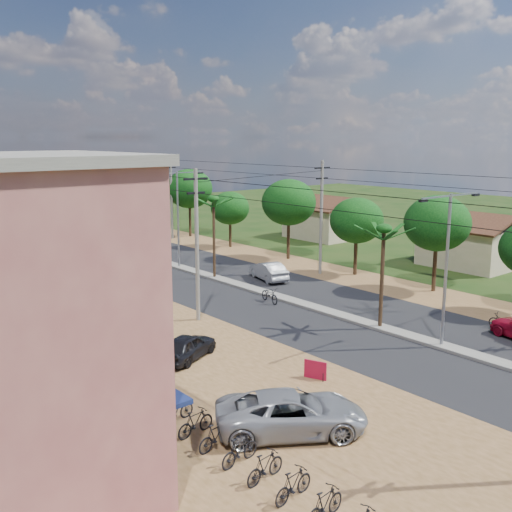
{
  "coord_description": "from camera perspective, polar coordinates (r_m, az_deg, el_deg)",
  "views": [
    {
      "loc": [
        -26.32,
        -16.49,
        10.74
      ],
      "look_at": [
        -1.4,
        13.33,
        3.0
      ],
      "focal_mm": 42.0,
      "sensor_mm": 36.0,
      "label": 1
    }
  ],
  "objects": [
    {
      "name": "ground",
      "position": [
        32.86,
        17.22,
        -8.34
      ],
      "size": [
        160.0,
        160.0,
        0.0
      ],
      "primitive_type": "plane",
      "color": "black",
      "rests_on": "ground"
    },
    {
      "name": "road",
      "position": [
        42.41,
        0.01,
        -3.38
      ],
      "size": [
        12.0,
        110.0,
        0.04
      ],
      "primitive_type": "cube",
      "color": "black",
      "rests_on": "ground"
    },
    {
      "name": "median",
      "position": [
        44.67,
        -2.46,
        -2.54
      ],
      "size": [
        1.0,
        90.0,
        0.18
      ],
      "primitive_type": "cube",
      "color": "#605E56",
      "rests_on": "ground"
    },
    {
      "name": "dirt_lot_west",
      "position": [
        29.03,
        -14.24,
        -10.78
      ],
      "size": [
        18.0,
        46.0,
        0.04
      ],
      "primitive_type": "cube",
      "color": "brown",
      "rests_on": "ground"
    },
    {
      "name": "dirt_shoulder_east",
      "position": [
        48.15,
        7.8,
        -1.71
      ],
      "size": [
        5.0,
        90.0,
        0.03
      ],
      "primitive_type": "cube",
      "color": "brown",
      "rests_on": "ground"
    },
    {
      "name": "house_east_near",
      "position": [
        54.01,
        20.11,
        1.68
      ],
      "size": [
        7.6,
        7.5,
        4.6
      ],
      "color": "tan",
      "rests_on": "ground"
    },
    {
      "name": "house_east_far",
      "position": [
        65.48,
        6.84,
        3.86
      ],
      "size": [
        7.6,
        7.5,
        4.6
      ],
      "color": "tan",
      "rests_on": "ground"
    },
    {
      "name": "tree_east_c",
      "position": [
        43.4,
        16.87,
        3.0
      ],
      "size": [
        4.6,
        4.6,
        6.83
      ],
      "color": "black",
      "rests_on": "ground"
    },
    {
      "name": "tree_east_d",
      "position": [
        47.39,
        9.56,
        3.34
      ],
      "size": [
        4.2,
        4.2,
        6.13
      ],
      "color": "black",
      "rests_on": "ground"
    },
    {
      "name": "tree_east_e",
      "position": [
        52.95,
        3.14,
        5.12
      ],
      "size": [
        4.8,
        4.8,
        7.14
      ],
      "color": "black",
      "rests_on": "ground"
    },
    {
      "name": "tree_east_f",
      "position": [
        58.9,
        -2.49,
        4.57
      ],
      "size": [
        3.8,
        3.8,
        5.52
      ],
      "color": "black",
      "rests_on": "ground"
    },
    {
      "name": "tree_east_g",
      "position": [
        65.6,
        -6.36,
        6.38
      ],
      "size": [
        5.0,
        5.0,
        7.38
      ],
      "color": "black",
      "rests_on": "ground"
    },
    {
      "name": "tree_east_h",
      "position": [
        72.28,
        -10.09,
        6.25
      ],
      "size": [
        4.4,
        4.4,
        6.52
      ],
      "color": "black",
      "rests_on": "ground"
    },
    {
      "name": "palm_median_near",
      "position": [
        33.75,
        12.08,
        2.15
      ],
      "size": [
        2.0,
        2.0,
        6.15
      ],
      "color": "black",
      "rests_on": "ground"
    },
    {
      "name": "palm_median_mid",
      "position": [
        45.25,
        -4.07,
        5.09
      ],
      "size": [
        2.0,
        2.0,
        6.55
      ],
      "color": "black",
      "rests_on": "ground"
    },
    {
      "name": "palm_median_far",
      "position": [
        58.97,
        -13.26,
        5.63
      ],
      "size": [
        2.0,
        2.0,
        5.85
      ],
      "color": "black",
      "rests_on": "ground"
    },
    {
      "name": "streetlight_near",
      "position": [
        31.62,
        17.72,
        -0.13
      ],
      "size": [
        5.1,
        0.18,
        8.0
      ],
      "color": "gray",
      "rests_on": "ground"
    },
    {
      "name": "streetlight_mid",
      "position": [
        49.49,
        -7.46,
        4.26
      ],
      "size": [
        5.1,
        0.18,
        8.0
      ],
      "color": "gray",
      "rests_on": "ground"
    },
    {
      "name": "streetlight_far",
      "position": [
        71.75,
        -18.32,
        5.94
      ],
      "size": [
        5.1,
        0.18,
        8.0
      ],
      "color": "gray",
      "rests_on": "ground"
    },
    {
      "name": "utility_pole_w_b",
      "position": [
        34.93,
        -5.65,
        1.35
      ],
      "size": [
        1.6,
        0.24,
        9.0
      ],
      "color": "#605E56",
      "rests_on": "ground"
    },
    {
      "name": "utility_pole_w_c",
      "position": [
        54.39,
        -18.88,
        4.34
      ],
      "size": [
        1.6,
        0.24,
        9.0
      ],
      "color": "#605E56",
      "rests_on": "ground"
    },
    {
      "name": "utility_pole_e_b",
      "position": [
        47.27,
        6.23,
        3.93
      ],
      "size": [
        1.6,
        0.24,
        9.0
      ],
      "color": "#605E56",
      "rests_on": "ground"
    },
    {
      "name": "utility_pole_e_c",
      "position": [
        64.41,
        -8.06,
        5.82
      ],
      "size": [
        1.6,
        0.24,
        9.0
      ],
      "color": "#605E56",
      "rests_on": "ground"
    },
    {
      "name": "car_silver_mid",
      "position": [
        45.57,
        1.18,
        -1.48
      ],
      "size": [
        2.51,
        4.45,
        1.39
      ],
      "primitive_type": "imported",
      "rotation": [
        0.0,
        0.0,
        2.88
      ],
      "color": "gray",
      "rests_on": "ground"
    },
    {
      "name": "car_white_far",
      "position": [
        51.53,
        -10.27,
        -0.13
      ],
      "size": [
        3.44,
        5.35,
        1.44
      ],
      "primitive_type": "imported",
      "rotation": [
        0.0,
        0.0,
        -0.31
      ],
      "color": "#B4B4B0",
      "rests_on": "ground"
    },
    {
      "name": "car_parked_silver",
      "position": [
        22.72,
        3.4,
        -14.76
      ],
      "size": [
        6.08,
        5.19,
        1.55
      ],
      "primitive_type": "imported",
      "rotation": [
        0.0,
        0.0,
        1.0
      ],
      "color": "gray",
      "rests_on": "ground"
    },
    {
      "name": "car_parked_dark",
      "position": [
        29.79,
        -6.58,
        -8.64
      ],
      "size": [
        4.01,
        2.92,
        1.27
      ],
      "primitive_type": "imported",
      "rotation": [
        0.0,
        0.0,
        2.0
      ],
      "color": "black",
      "rests_on": "ground"
    },
    {
      "name": "moto_rider_east",
      "position": [
        36.74,
        22.57,
        -5.87
      ],
      "size": [
        0.84,
        1.83,
        0.93
      ],
      "primitive_type": "imported",
      "rotation": [
        0.0,
        0.0,
        3.27
      ],
      "color": "black",
      "rests_on": "ground"
    },
    {
      "name": "moto_rider_west_a",
      "position": [
        39.45,
        1.32,
        -3.76
      ],
      "size": [
        1.05,
        2.07,
        1.04
      ],
      "primitive_type": "imported",
      "rotation": [
        0.0,
        0.0,
        -0.19
      ],
      "color": "black",
      "rests_on": "ground"
    },
    {
      "name": "moto_rider_west_b",
      "position": [
        60.84,
        -14.9,
        1.14
      ],
      "size": [
        0.95,
        1.54,
        0.89
      ],
      "primitive_type": "imported",
      "rotation": [
        0.0,
        0.0,
        0.39
      ],
      "color": "black",
      "rests_on": "ground"
    },
    {
      "name": "roadside_sign",
      "position": [
        27.51,
        5.67,
        -10.78
      ],
      "size": [
        0.47,
        1.02,
        0.89
      ],
      "rotation": [
        0.0,
        0.0,
        0.39
      ],
      "color": "maroon",
      "rests_on": "ground"
    },
    {
      "name": "parked_scooter_row",
      "position": [
        21.38,
        -2.7,
        -17.37
      ],
      "size": [
        1.71,
        12.37,
        1.0
      ],
      "color": "black",
      "rests_on": "ground"
    }
  ]
}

